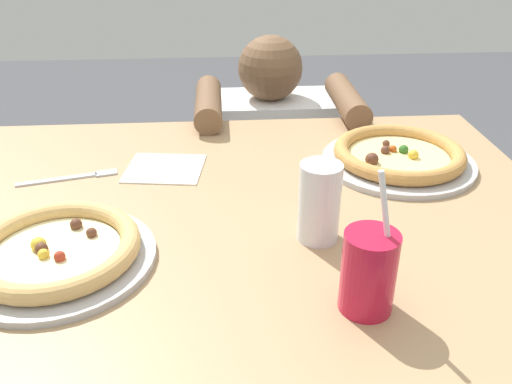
{
  "coord_description": "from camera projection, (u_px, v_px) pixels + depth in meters",
  "views": [
    {
      "loc": [
        -0.04,
        -0.88,
        1.26
      ],
      "look_at": [
        0.03,
        0.0,
        0.78
      ],
      "focal_mm": 38.07,
      "sensor_mm": 36.0,
      "label": 1
    }
  ],
  "objects": [
    {
      "name": "water_cup_clear",
      "position": [
        319.0,
        202.0,
        0.9
      ],
      "size": [
        0.07,
        0.07,
        0.14
      ],
      "color": "silver",
      "rests_on": "dining_table"
    },
    {
      "name": "pizza_far",
      "position": [
        398.0,
        156.0,
        1.18
      ],
      "size": [
        0.33,
        0.33,
        0.04
      ],
      "color": "#B7B7BC",
      "rests_on": "dining_table"
    },
    {
      "name": "diner_seated",
      "position": [
        269.0,
        189.0,
        1.82
      ],
      "size": [
        0.44,
        0.54,
        0.91
      ],
      "color": "#333847",
      "rests_on": "ground"
    },
    {
      "name": "paper_napkin",
      "position": [
        165.0,
        168.0,
        1.16
      ],
      "size": [
        0.18,
        0.16,
        0.0
      ],
      "primitive_type": "cube",
      "rotation": [
        0.0,
        0.0,
        -0.13
      ],
      "color": "white",
      "rests_on": "dining_table"
    },
    {
      "name": "dining_table",
      "position": [
        243.0,
        255.0,
        1.07
      ],
      "size": [
        1.22,
        0.91,
        0.75
      ],
      "color": "tan",
      "rests_on": "ground"
    },
    {
      "name": "drink_cup_colored",
      "position": [
        369.0,
        272.0,
        0.74
      ],
      "size": [
        0.08,
        0.08,
        0.21
      ],
      "color": "red",
      "rests_on": "dining_table"
    },
    {
      "name": "fork",
      "position": [
        73.0,
        177.0,
        1.13
      ],
      "size": [
        0.2,
        0.07,
        0.0
      ],
      "color": "silver",
      "rests_on": "dining_table"
    },
    {
      "name": "pizza_near",
      "position": [
        56.0,
        252.0,
        0.86
      ],
      "size": [
        0.31,
        0.31,
        0.04
      ],
      "color": "#B7B7BC",
      "rests_on": "dining_table"
    }
  ]
}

